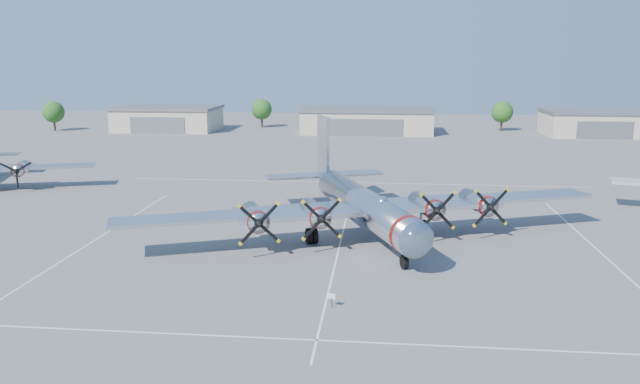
# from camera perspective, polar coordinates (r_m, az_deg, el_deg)

# --- Properties ---
(ground) EXTENTS (260.00, 260.00, 0.00)m
(ground) POSITION_cam_1_polar(r_m,az_deg,el_deg) (57.69, 2.03, -3.98)
(ground) COLOR #5A5A5D
(ground) RESTS_ON ground
(parking_lines) EXTENTS (60.00, 50.08, 0.01)m
(parking_lines) POSITION_cam_1_polar(r_m,az_deg,el_deg) (56.01, 1.91, -4.47)
(parking_lines) COLOR silver
(parking_lines) RESTS_ON ground
(hangar_west) EXTENTS (22.60, 14.60, 5.40)m
(hangar_west) POSITION_cam_1_polar(r_m,az_deg,el_deg) (146.22, -13.72, 6.58)
(hangar_west) COLOR #B3AC8E
(hangar_west) RESTS_ON ground
(hangar_center) EXTENTS (28.60, 14.60, 5.40)m
(hangar_center) POSITION_cam_1_polar(r_m,az_deg,el_deg) (137.96, 4.32, 6.57)
(hangar_center) COLOR #B3AC8E
(hangar_center) RESTS_ON ground
(hangar_east) EXTENTS (20.60, 14.60, 5.40)m
(hangar_east) POSITION_cam_1_polar(r_m,az_deg,el_deg) (144.89, 23.76, 5.85)
(hangar_east) COLOR #B3AC8E
(hangar_east) RESTS_ON ground
(tree_far_west) EXTENTS (4.80, 4.80, 6.64)m
(tree_far_west) POSITION_cam_1_polar(r_m,az_deg,el_deg) (152.72, -23.19, 6.74)
(tree_far_west) COLOR #382619
(tree_far_west) RESTS_ON ground
(tree_west) EXTENTS (4.80, 4.80, 6.64)m
(tree_west) POSITION_cam_1_polar(r_m,az_deg,el_deg) (148.56, -5.36, 7.53)
(tree_west) COLOR #382619
(tree_west) RESTS_ON ground
(tree_east) EXTENTS (4.80, 4.80, 6.64)m
(tree_east) POSITION_cam_1_polar(r_m,az_deg,el_deg) (146.20, 16.32, 7.03)
(tree_east) COLOR #382619
(tree_east) RESTS_ON ground
(main_bomber_b29) EXTENTS (52.19, 44.19, 9.79)m
(main_bomber_b29) POSITION_cam_1_polar(r_m,az_deg,el_deg) (58.41, 3.72, -3.80)
(main_bomber_b29) COLOR silver
(main_bomber_b29) RESTS_ON ground
(info_placard) EXTENTS (0.47, 0.23, 0.95)m
(info_placard) POSITION_cam_1_polar(r_m,az_deg,el_deg) (41.36, 1.09, -9.63)
(info_placard) COLOR black
(info_placard) RESTS_ON ground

